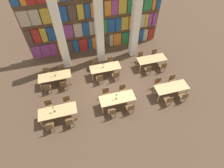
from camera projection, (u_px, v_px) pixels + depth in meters
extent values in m
plane|color=#4C3828|center=(111.00, 89.00, 11.76)|extent=(40.00, 40.00, 0.00)
cube|color=brown|center=(95.00, 17.00, 12.62)|extent=(10.24, 0.06, 5.50)
cube|color=brown|center=(97.00, 48.00, 14.69)|extent=(10.24, 0.35, 0.03)
cube|color=#84387A|center=(37.00, 52.00, 13.43)|extent=(0.64, 0.20, 1.09)
cube|color=#84387A|center=(46.00, 51.00, 13.55)|extent=(0.64, 0.20, 1.09)
cube|color=#84387A|center=(54.00, 49.00, 13.65)|extent=(0.51, 0.20, 1.09)
cube|color=orange|center=(62.00, 48.00, 13.76)|extent=(0.57, 0.20, 1.09)
cube|color=#47382D|center=(69.00, 47.00, 13.86)|extent=(0.49, 0.20, 1.09)
cube|color=navy|center=(76.00, 46.00, 13.95)|extent=(0.43, 0.20, 1.09)
cube|color=maroon|center=(83.00, 45.00, 14.05)|extent=(0.66, 0.20, 1.09)
cube|color=navy|center=(90.00, 43.00, 14.14)|extent=(0.27, 0.20, 1.09)
cube|color=orange|center=(94.00, 43.00, 14.20)|extent=(0.34, 0.20, 1.09)
cube|color=maroon|center=(99.00, 42.00, 14.27)|extent=(0.31, 0.20, 1.09)
cube|color=#47382D|center=(103.00, 41.00, 14.33)|extent=(0.29, 0.20, 1.09)
cube|color=#47382D|center=(107.00, 41.00, 14.39)|extent=(0.33, 0.20, 1.09)
cube|color=tan|center=(111.00, 40.00, 14.45)|extent=(0.29, 0.20, 1.09)
cube|color=orange|center=(117.00, 39.00, 14.54)|extent=(0.65, 0.20, 1.09)
cube|color=#236B38|center=(125.00, 38.00, 14.66)|extent=(0.56, 0.20, 1.09)
cube|color=#84387A|center=(131.00, 37.00, 14.75)|extent=(0.33, 0.20, 1.09)
cube|color=tan|center=(136.00, 36.00, 14.82)|extent=(0.48, 0.20, 1.09)
cube|color=navy|center=(141.00, 35.00, 14.90)|extent=(0.30, 0.20, 1.09)
cube|color=tan|center=(145.00, 35.00, 14.97)|extent=(0.41, 0.20, 1.09)
cube|color=maroon|center=(150.00, 34.00, 15.05)|extent=(0.43, 0.20, 1.09)
cube|color=brown|center=(96.00, 33.00, 13.65)|extent=(10.24, 0.35, 0.03)
cube|color=#47382D|center=(29.00, 37.00, 12.38)|extent=(0.38, 0.20, 1.07)
cube|color=maroon|center=(36.00, 36.00, 12.47)|extent=(0.50, 0.20, 1.07)
cube|color=#B7932D|center=(44.00, 35.00, 12.56)|extent=(0.41, 0.20, 1.07)
cube|color=navy|center=(51.00, 34.00, 12.65)|extent=(0.49, 0.20, 1.07)
cube|color=navy|center=(60.00, 33.00, 12.75)|extent=(0.59, 0.20, 1.07)
cube|color=#84387A|center=(69.00, 31.00, 12.86)|extent=(0.64, 0.20, 1.07)
cube|color=tan|center=(78.00, 30.00, 12.98)|extent=(0.61, 0.20, 1.07)
cube|color=navy|center=(86.00, 29.00, 13.08)|extent=(0.45, 0.20, 1.07)
cube|color=tan|center=(91.00, 28.00, 13.15)|extent=(0.27, 0.20, 1.07)
cube|color=tan|center=(96.00, 27.00, 13.21)|extent=(0.39, 0.20, 1.07)
cube|color=#236B38|center=(103.00, 26.00, 13.32)|extent=(0.64, 0.20, 1.07)
cube|color=navy|center=(111.00, 25.00, 13.42)|extent=(0.53, 0.20, 1.07)
cube|color=navy|center=(118.00, 24.00, 13.52)|extent=(0.44, 0.20, 1.07)
cube|color=#B7932D|center=(125.00, 23.00, 13.61)|extent=(0.56, 0.20, 1.07)
cube|color=orange|center=(131.00, 22.00, 13.70)|extent=(0.34, 0.20, 1.07)
cube|color=orange|center=(137.00, 21.00, 13.79)|extent=(0.47, 0.20, 1.07)
cube|color=tan|center=(142.00, 21.00, 13.86)|extent=(0.39, 0.20, 1.07)
cube|color=#B7932D|center=(146.00, 20.00, 13.92)|extent=(0.26, 0.20, 1.07)
cube|color=#84387A|center=(150.00, 20.00, 13.98)|extent=(0.32, 0.20, 1.07)
cube|color=#84387A|center=(154.00, 19.00, 14.04)|extent=(0.31, 0.20, 1.07)
cube|color=brown|center=(95.00, 17.00, 12.61)|extent=(10.24, 0.35, 0.03)
cube|color=tan|center=(24.00, 19.00, 11.38)|extent=(0.68, 0.20, 1.04)
cube|color=tan|center=(35.00, 17.00, 11.50)|extent=(0.63, 0.20, 1.04)
cube|color=#B7932D|center=(45.00, 16.00, 11.61)|extent=(0.56, 0.20, 1.04)
cube|color=navy|center=(54.00, 15.00, 11.71)|extent=(0.42, 0.20, 1.04)
cube|color=navy|center=(62.00, 14.00, 11.80)|extent=(0.66, 0.20, 1.04)
cube|color=#47382D|center=(72.00, 13.00, 11.92)|extent=(0.54, 0.20, 1.04)
cube|color=#B7932D|center=(80.00, 12.00, 12.02)|extent=(0.44, 0.20, 1.04)
cube|color=navy|center=(87.00, 11.00, 12.10)|extent=(0.36, 0.20, 1.04)
cube|color=orange|center=(94.00, 10.00, 12.18)|extent=(0.50, 0.20, 1.04)
cube|color=navy|center=(101.00, 9.00, 12.27)|extent=(0.36, 0.20, 1.04)
cube|color=orange|center=(108.00, 8.00, 12.35)|extent=(0.48, 0.20, 1.04)
cube|color=#84387A|center=(114.00, 7.00, 12.44)|extent=(0.48, 0.20, 1.04)
cube|color=#B7932D|center=(122.00, 6.00, 12.54)|extent=(0.61, 0.20, 1.04)
cube|color=#236B38|center=(131.00, 5.00, 12.66)|extent=(0.63, 0.20, 1.04)
cube|color=#47382D|center=(139.00, 4.00, 12.76)|extent=(0.52, 0.20, 1.04)
cube|color=#236B38|center=(148.00, 3.00, 12.88)|extent=(0.65, 0.20, 1.04)
cube|color=orange|center=(154.00, 2.00, 12.97)|extent=(0.25, 0.20, 1.04)
cube|color=navy|center=(159.00, 2.00, 13.03)|extent=(0.33, 0.20, 1.04)
cube|color=silver|center=(59.00, 30.00, 11.04)|extent=(0.52, 0.52, 6.00)
cube|color=silver|center=(99.00, 24.00, 11.49)|extent=(0.52, 0.52, 6.00)
cube|color=silver|center=(136.00, 19.00, 11.93)|extent=(0.52, 0.52, 6.00)
cube|color=tan|center=(58.00, 111.00, 9.78)|extent=(2.13, 0.83, 0.04)
cylinder|color=tan|center=(41.00, 124.00, 9.67)|extent=(0.07, 0.07, 0.68)
cylinder|color=tan|center=(77.00, 116.00, 10.01)|extent=(0.07, 0.07, 0.68)
cylinder|color=tan|center=(41.00, 114.00, 10.10)|extent=(0.07, 0.07, 0.68)
cylinder|color=tan|center=(75.00, 106.00, 10.43)|extent=(0.07, 0.07, 0.68)
cylinder|color=brown|center=(47.00, 126.00, 9.74)|extent=(0.04, 0.04, 0.40)
cylinder|color=brown|center=(54.00, 124.00, 9.81)|extent=(0.04, 0.04, 0.40)
cylinder|color=brown|center=(48.00, 131.00, 9.53)|extent=(0.04, 0.04, 0.40)
cylinder|color=brown|center=(54.00, 130.00, 9.59)|extent=(0.04, 0.04, 0.40)
cube|color=brown|center=(50.00, 126.00, 9.50)|extent=(0.42, 0.40, 0.04)
cube|color=brown|center=(49.00, 127.00, 9.21)|extent=(0.40, 0.03, 0.42)
cylinder|color=brown|center=(53.00, 111.00, 10.39)|extent=(0.04, 0.04, 0.40)
cylinder|color=brown|center=(47.00, 112.00, 10.33)|extent=(0.04, 0.04, 0.40)
cylinder|color=brown|center=(53.00, 106.00, 10.61)|extent=(0.04, 0.04, 0.40)
cylinder|color=brown|center=(47.00, 107.00, 10.55)|extent=(0.04, 0.04, 0.40)
cube|color=brown|center=(49.00, 107.00, 10.30)|extent=(0.42, 0.40, 0.04)
cube|color=brown|center=(48.00, 102.00, 10.25)|extent=(0.40, 0.03, 0.42)
cylinder|color=brown|center=(67.00, 121.00, 9.93)|extent=(0.04, 0.04, 0.40)
cylinder|color=brown|center=(73.00, 120.00, 9.99)|extent=(0.04, 0.04, 0.40)
cylinder|color=brown|center=(67.00, 127.00, 9.71)|extent=(0.04, 0.04, 0.40)
cylinder|color=brown|center=(74.00, 125.00, 9.77)|extent=(0.04, 0.04, 0.40)
cube|color=brown|center=(70.00, 121.00, 9.68)|extent=(0.42, 0.40, 0.04)
cube|color=brown|center=(69.00, 122.00, 9.39)|extent=(0.40, 0.03, 0.42)
cylinder|color=brown|center=(71.00, 107.00, 10.58)|extent=(0.04, 0.04, 0.40)
cylinder|color=brown|center=(65.00, 108.00, 10.52)|extent=(0.04, 0.04, 0.40)
cylinder|color=brown|center=(71.00, 102.00, 10.79)|extent=(0.04, 0.04, 0.40)
cylinder|color=brown|center=(65.00, 103.00, 10.73)|extent=(0.04, 0.04, 0.40)
cube|color=brown|center=(67.00, 103.00, 10.49)|extent=(0.42, 0.40, 0.04)
cube|color=brown|center=(66.00, 98.00, 10.43)|extent=(0.40, 0.03, 0.42)
cylinder|color=brown|center=(55.00, 111.00, 9.74)|extent=(0.14, 0.14, 0.01)
cylinder|color=brown|center=(54.00, 109.00, 9.60)|extent=(0.02, 0.02, 0.37)
cone|color=brown|center=(53.00, 107.00, 9.43)|extent=(0.11, 0.11, 0.07)
cube|color=tan|center=(117.00, 98.00, 10.38)|extent=(2.13, 0.83, 0.04)
cylinder|color=tan|center=(103.00, 110.00, 10.27)|extent=(0.07, 0.07, 0.68)
cylinder|color=tan|center=(134.00, 103.00, 10.61)|extent=(0.07, 0.07, 0.68)
cylinder|color=tan|center=(100.00, 101.00, 10.69)|extent=(0.07, 0.07, 0.68)
cylinder|color=tan|center=(131.00, 94.00, 11.03)|extent=(0.07, 0.07, 0.68)
cylinder|color=brown|center=(108.00, 112.00, 10.34)|extent=(0.04, 0.04, 0.40)
cylinder|color=brown|center=(114.00, 110.00, 10.41)|extent=(0.04, 0.04, 0.40)
cylinder|color=brown|center=(110.00, 117.00, 10.13)|extent=(0.04, 0.04, 0.40)
cylinder|color=brown|center=(115.00, 115.00, 10.19)|extent=(0.04, 0.04, 0.40)
cube|color=brown|center=(112.00, 111.00, 10.10)|extent=(0.42, 0.40, 0.04)
cube|color=brown|center=(113.00, 112.00, 9.81)|extent=(0.40, 0.03, 0.42)
cylinder|color=brown|center=(110.00, 98.00, 10.99)|extent=(0.04, 0.04, 0.40)
cylinder|color=brown|center=(104.00, 99.00, 10.93)|extent=(0.04, 0.04, 0.40)
cylinder|color=brown|center=(109.00, 94.00, 11.21)|extent=(0.04, 0.04, 0.40)
cylinder|color=brown|center=(103.00, 95.00, 11.15)|extent=(0.04, 0.04, 0.40)
cube|color=brown|center=(106.00, 95.00, 10.90)|extent=(0.42, 0.40, 0.04)
cube|color=brown|center=(106.00, 90.00, 10.85)|extent=(0.40, 0.03, 0.42)
cylinder|color=brown|center=(126.00, 108.00, 10.53)|extent=(0.04, 0.04, 0.40)
cylinder|color=brown|center=(131.00, 106.00, 10.59)|extent=(0.04, 0.04, 0.40)
cylinder|color=brown|center=(127.00, 112.00, 10.32)|extent=(0.04, 0.04, 0.40)
cylinder|color=brown|center=(133.00, 111.00, 10.38)|extent=(0.04, 0.04, 0.40)
cube|color=brown|center=(130.00, 107.00, 10.29)|extent=(0.42, 0.40, 0.04)
cube|color=brown|center=(131.00, 108.00, 10.00)|extent=(0.40, 0.03, 0.42)
cylinder|color=brown|center=(126.00, 95.00, 11.18)|extent=(0.04, 0.04, 0.40)
cylinder|color=brown|center=(121.00, 96.00, 11.12)|extent=(0.04, 0.04, 0.40)
cylinder|color=brown|center=(125.00, 91.00, 11.40)|extent=(0.04, 0.04, 0.40)
cylinder|color=brown|center=(119.00, 92.00, 11.34)|extent=(0.04, 0.04, 0.40)
cube|color=brown|center=(123.00, 91.00, 11.09)|extent=(0.42, 0.40, 0.04)
cube|color=brown|center=(122.00, 87.00, 11.04)|extent=(0.40, 0.03, 0.42)
cylinder|color=brown|center=(116.00, 99.00, 10.32)|extent=(0.14, 0.14, 0.01)
cylinder|color=brown|center=(116.00, 97.00, 10.18)|extent=(0.02, 0.02, 0.37)
cone|color=brown|center=(116.00, 94.00, 10.01)|extent=(0.11, 0.11, 0.07)
cube|color=tan|center=(172.00, 87.00, 10.94)|extent=(2.13, 0.83, 0.04)
cylinder|color=tan|center=(158.00, 98.00, 10.83)|extent=(0.07, 0.07, 0.68)
cylinder|color=tan|center=(187.00, 92.00, 11.17)|extent=(0.07, 0.07, 0.68)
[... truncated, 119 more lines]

